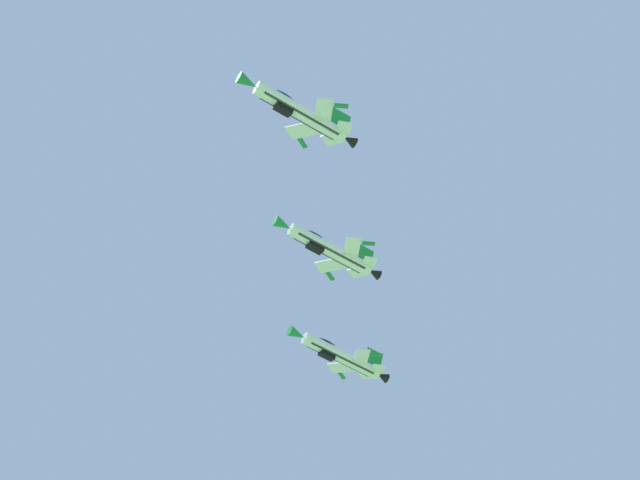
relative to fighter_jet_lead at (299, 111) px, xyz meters
name	(u,v)px	position (x,y,z in m)	size (l,w,h in m)	color
fighter_jet_lead	(299,111)	(0.00, 0.00, 0.00)	(12.47, 12.23, 5.24)	silver
fighter_jet_left_wing	(329,249)	(-0.48, 20.81, 1.54)	(12.49, 12.37, 4.88)	silver
fighter_jet_right_wing	(340,355)	(-2.21, 37.84, 0.59)	(12.47, 12.26, 5.18)	silver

